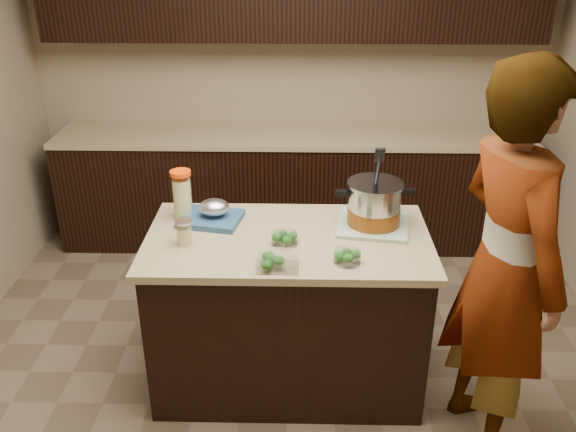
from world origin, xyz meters
name	(u,v)px	position (x,y,z in m)	size (l,w,h in m)	color
ground_plane	(288,375)	(0.00, 0.00, 0.00)	(4.00, 4.00, 0.00)	brown
room_shell	(288,78)	(0.00, 0.00, 1.71)	(4.04, 4.04, 2.72)	tan
back_cabinets	(293,126)	(0.00, 1.74, 0.94)	(3.60, 0.63, 2.33)	black
island	(288,310)	(0.00, 0.00, 0.45)	(1.46, 0.81, 0.90)	black
dish_towel	(373,224)	(0.45, 0.14, 0.91)	(0.36, 0.36, 0.02)	#5E895C
stock_pot	(374,206)	(0.45, 0.13, 1.02)	(0.41, 0.31, 0.41)	#B7B7BC
lemonade_pitcher	(182,197)	(-0.57, 0.22, 1.03)	(0.15, 0.15, 0.27)	#D1CE7F
mason_jar	(184,233)	(-0.51, -0.08, 0.96)	(0.11, 0.11, 0.14)	#D1CE7F
broccoli_tub_left	(285,239)	(-0.02, -0.07, 0.93)	(0.14, 0.14, 0.06)	silver
broccoli_tub_right	(347,257)	(0.29, -0.25, 0.93)	(0.16, 0.16, 0.06)	silver
broccoli_tub_rect	(278,262)	(-0.04, -0.31, 0.93)	(0.20, 0.15, 0.07)	silver
blue_tray	(212,214)	(-0.41, 0.17, 0.94)	(0.36, 0.31, 0.12)	navy
person	(506,269)	(0.98, -0.40, 0.96)	(0.70, 0.46, 1.92)	gray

